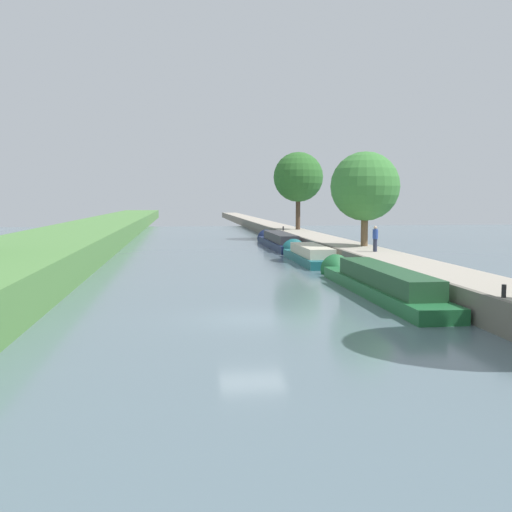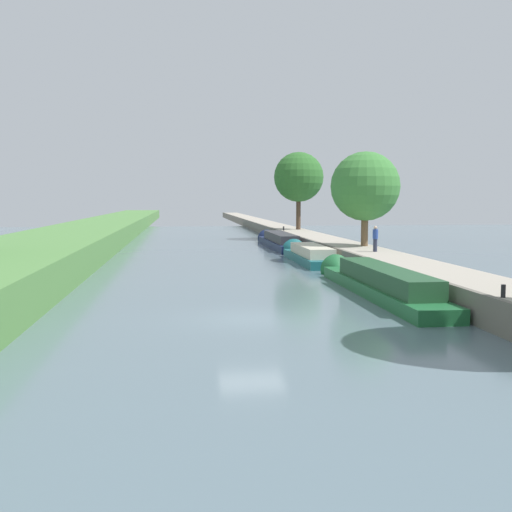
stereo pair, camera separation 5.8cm
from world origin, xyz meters
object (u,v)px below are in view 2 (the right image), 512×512
at_px(narrowboat_green, 375,282).
at_px(person_walking, 375,238).
at_px(narrowboat_teal, 307,254).
at_px(mooring_bollard_far, 284,229).
at_px(narrowboat_navy, 278,241).
at_px(mooring_bollard_near, 503,291).

relative_size(narrowboat_green, person_walking, 9.25).
bearing_deg(narrowboat_teal, mooring_bollard_far, 85.12).
relative_size(narrowboat_navy, mooring_bollard_far, 35.30).
bearing_deg(person_walking, mooring_bollard_far, 93.10).
distance_m(narrowboat_green, mooring_bollard_near, 8.82).
bearing_deg(person_walking, narrowboat_teal, 118.97).
bearing_deg(mooring_bollard_near, person_walking, 85.48).
height_order(mooring_bollard_near, mooring_bollard_far, same).
xyz_separation_m(narrowboat_teal, mooring_bollard_near, (1.78, -24.04, 0.90)).
bearing_deg(mooring_bollard_near, narrowboat_teal, 94.23).
relative_size(narrowboat_teal, mooring_bollard_far, 25.44).
bearing_deg(mooring_bollard_far, narrowboat_navy, -103.58).
distance_m(narrowboat_teal, person_walking, 6.82).
bearing_deg(narrowboat_navy, mooring_bollard_far, 76.42).
xyz_separation_m(narrowboat_green, narrowboat_teal, (-0.09, 15.43, -0.08)).
xyz_separation_m(narrowboat_green, mooring_bollard_far, (1.69, 36.25, 0.82)).
height_order(narrowboat_green, person_walking, person_walking).
bearing_deg(mooring_bollard_far, narrowboat_teal, -94.88).
distance_m(narrowboat_navy, mooring_bollard_near, 37.37).
distance_m(person_walking, mooring_bollard_near, 18.30).
xyz_separation_m(person_walking, mooring_bollard_near, (-1.44, -18.23, -0.65)).
relative_size(narrowboat_green, narrowboat_navy, 0.97).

